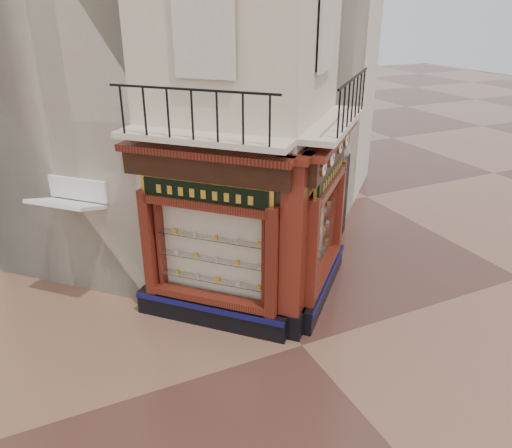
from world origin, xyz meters
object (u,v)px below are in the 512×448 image
clock_b (331,158)px  signboard_left (205,193)px  corner_pilaster (293,252)px  clock_c (340,147)px  signboard_right (330,173)px  clock_d (346,139)px  clock_a (323,169)px  awning (82,301)px

clock_b → signboard_left: size_ratio=0.18×
corner_pilaster → clock_c: (1.78, 1.17, 1.67)m
signboard_left → signboard_right: bearing=-135.0°
clock_b → clock_d: bearing=-0.0°
corner_pilaster → clock_b: 2.09m
clock_c → clock_d: bearing=-0.0°
corner_pilaster → clock_c: 2.71m
clock_a → awning: clock_a is taller
clock_a → signboard_left: 2.36m
clock_d → awning: 7.37m
clock_c → awning: 7.04m
clock_a → clock_b: size_ratio=0.83×
signboard_left → clock_b: bearing=-145.4°
clock_d → clock_b: bearing=180.0°
clock_b → signboard_right: bearing=11.1°
corner_pilaster → signboard_left: 2.12m
clock_c → signboard_left: size_ratio=0.15×
clock_a → clock_d: size_ratio=0.77×
clock_a → signboard_right: bearing=4.8°
awning → signboard_left: signboard_left is taller
clock_b → signboard_left: bearing=124.6°
clock_b → clock_d: (1.19, 1.19, -0.00)m
clock_a → awning: bearing=99.6°
clock_a → corner_pilaster: bearing=134.9°
clock_c → signboard_right: (-0.32, -0.16, -0.52)m
corner_pilaster → awning: corner_pilaster is taller
clock_a → clock_c: (1.17, 1.17, 0.00)m
signboard_left → clock_d: bearing=-124.3°
clock_b → awning: clock_b is taller
clock_a → signboard_left: size_ratio=0.15×
clock_d → signboard_left: clock_d is taller
clock_c → awning: bearing=115.3°
clock_b → signboard_left: clock_b is taller
clock_d → signboard_left: bearing=145.7°
clock_a → signboard_left: clock_a is taller
corner_pilaster → clock_b: corner_pilaster is taller
clock_a → awning: 6.62m
signboard_right → corner_pilaster: bearing=169.8°
corner_pilaster → clock_a: (0.60, -0.00, 1.67)m
corner_pilaster → clock_c: corner_pilaster is taller
clock_b → awning: 6.77m
clock_b → signboard_right: clock_b is taller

